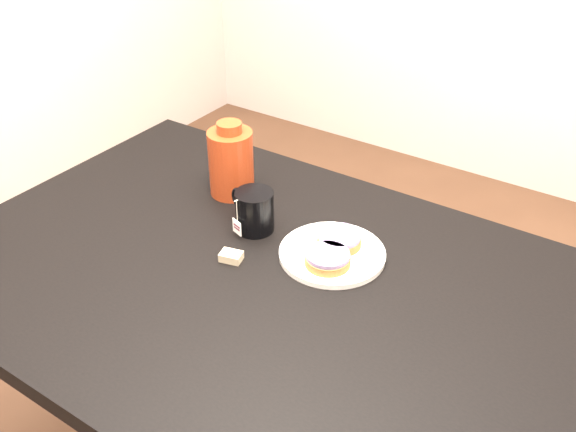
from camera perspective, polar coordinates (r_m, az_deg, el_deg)
The scene contains 7 objects.
table at distance 1.34m, azimuth -1.32°, elevation -8.40°, with size 1.40×0.90×0.75m.
plate at distance 1.35m, azimuth 3.95°, elevation -3.28°, with size 0.22×0.22×0.02m.
bagel_back at distance 1.36m, azimuth 4.58°, elevation -2.09°, with size 0.12×0.12×0.03m.
bagel_front at distance 1.30m, azimuth 3.55°, elevation -3.80°, with size 0.09×0.09×0.03m.
mug at distance 1.41m, azimuth -3.04°, elevation 0.49°, with size 0.14×0.11×0.09m.
teabag_pouch at distance 1.34m, azimuth -5.07°, elevation -3.60°, with size 0.04×0.03×0.02m, color #C6B793.
bagel_package at distance 1.53m, azimuth -5.08°, elevation 4.85°, with size 0.12×0.12×0.18m.
Camera 1 is at (0.59, -0.82, 1.56)m, focal length 40.00 mm.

